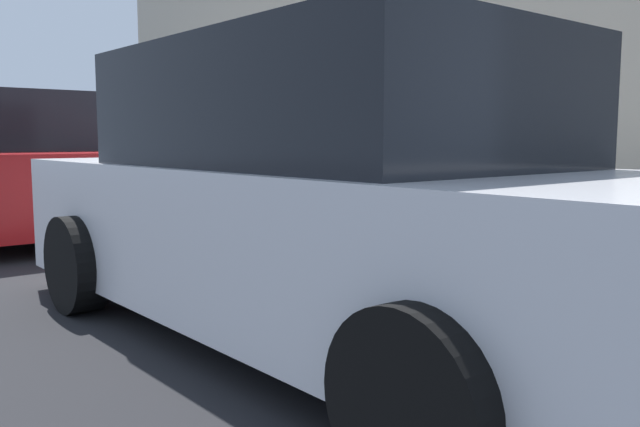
# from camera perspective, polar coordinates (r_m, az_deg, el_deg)

# --- Properties ---
(ground_plane) EXTENTS (40.00, 40.00, 0.00)m
(ground_plane) POSITION_cam_1_polar(r_m,az_deg,el_deg) (8.80, -12.34, -1.09)
(ground_plane) COLOR black
(sidewalk_curb) EXTENTS (18.00, 5.00, 0.14)m
(sidewalk_curb) POSITION_cam_1_polar(r_m,az_deg,el_deg) (10.25, -0.13, 0.51)
(sidewalk_curb) COLOR gray
(sidewalk_curb) RESTS_ON ground_plane
(suitcase_maroon_0) EXTENTS (0.37, 0.29, 0.80)m
(suitcase_maroon_0) POSITION_cam_1_polar(r_m,az_deg,el_deg) (6.15, 14.45, 0.43)
(suitcase_maroon_0) COLOR maroon
(suitcase_maroon_0) RESTS_ON sidewalk_curb
(suitcase_olive_1) EXTENTS (0.38, 0.26, 0.83)m
(suitcase_olive_1) POSITION_cam_1_polar(r_m,az_deg,el_deg) (6.46, 11.29, -0.01)
(suitcase_olive_1) COLOR #59601E
(suitcase_olive_1) RESTS_ON sidewalk_curb
(suitcase_red_2) EXTENTS (0.50, 0.20, 0.94)m
(suitcase_red_2) POSITION_cam_1_polar(r_m,az_deg,el_deg) (6.78, 7.68, 0.67)
(suitcase_red_2) COLOR red
(suitcase_red_2) RESTS_ON sidewalk_curb
(suitcase_black_3) EXTENTS (0.43, 0.22, 0.67)m
(suitcase_black_3) POSITION_cam_1_polar(r_m,az_deg,el_deg) (7.10, 3.88, 0.88)
(suitcase_black_3) COLOR black
(suitcase_black_3) RESTS_ON sidewalk_curb
(suitcase_teal_4) EXTENTS (0.36, 0.26, 0.97)m
(suitcase_teal_4) POSITION_cam_1_polar(r_m,az_deg,el_deg) (7.50, 1.72, 1.61)
(suitcase_teal_4) COLOR #0F606B
(suitcase_teal_4) RESTS_ON sidewalk_curb
(suitcase_silver_5) EXTENTS (0.49, 0.26, 0.87)m
(suitcase_silver_5) POSITION_cam_1_polar(r_m,az_deg,el_deg) (7.83, -1.34, 1.26)
(suitcase_silver_5) COLOR #9EA0A8
(suitcase_silver_5) RESTS_ON sidewalk_curb
(fire_hydrant) EXTENTS (0.39, 0.21, 0.85)m
(fire_hydrant) POSITION_cam_1_polar(r_m,az_deg,el_deg) (8.39, -4.12, 2.69)
(fire_hydrant) COLOR #99999E
(fire_hydrant) RESTS_ON sidewalk_curb
(bollard_post) EXTENTS (0.16, 0.16, 0.83)m
(bollard_post) POSITION_cam_1_polar(r_m,az_deg,el_deg) (8.75, -7.13, 2.61)
(bollard_post) COLOR brown
(bollard_post) RESTS_ON sidewalk_curb
(parked_car_white_0) EXTENTS (4.85, 2.14, 1.65)m
(parked_car_white_0) POSITION_cam_1_polar(r_m,az_deg,el_deg) (3.71, 0.57, 0.81)
(parked_car_white_0) COLOR silver
(parked_car_white_0) RESTS_ON ground_plane
(parked_car_red_1) EXTENTS (4.45, 2.09, 1.67)m
(parked_car_red_1) POSITION_cam_1_polar(r_m,az_deg,el_deg) (8.79, -25.54, 3.50)
(parked_car_red_1) COLOR #AD1619
(parked_car_red_1) RESTS_ON ground_plane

